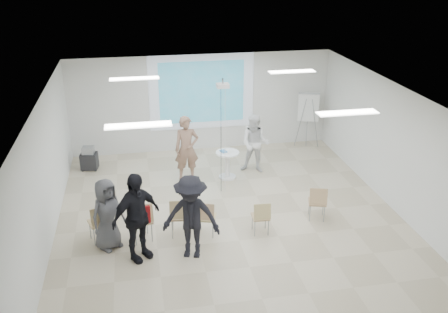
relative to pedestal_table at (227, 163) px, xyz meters
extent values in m
cube|color=beige|center=(-0.36, -2.20, -0.49)|extent=(8.00, 9.00, 0.10)
cube|color=white|center=(-0.36, -2.20, 2.61)|extent=(8.00, 9.00, 0.10)
cube|color=silver|center=(-0.36, 2.35, 1.06)|extent=(8.00, 0.10, 3.00)
cube|color=silver|center=(-4.41, -2.20, 1.06)|extent=(0.10, 9.00, 3.00)
cube|color=silver|center=(3.69, -2.20, 1.06)|extent=(0.10, 9.00, 3.00)
cube|color=silver|center=(-0.36, 2.29, 1.41)|extent=(3.20, 0.01, 2.30)
cube|color=teal|center=(-0.36, 2.27, 1.41)|extent=(2.60, 0.01, 1.90)
cylinder|color=white|center=(0.00, 0.00, -0.42)|extent=(0.60, 0.60, 0.05)
cylinder|color=white|center=(0.00, 0.00, -0.07)|extent=(0.16, 0.16, 0.70)
cylinder|color=white|center=(0.00, 0.00, 0.31)|extent=(0.82, 0.82, 0.04)
cube|color=white|center=(0.06, -0.01, 0.34)|extent=(0.26, 0.24, 0.01)
cube|color=#3E7EBA|center=(-0.10, 0.03, 0.35)|extent=(0.21, 0.25, 0.02)
imported|color=#96705C|center=(-1.09, 0.13, 0.58)|extent=(0.77, 0.54, 2.05)
imported|color=white|center=(0.85, 0.29, 0.49)|extent=(1.11, 1.01, 1.87)
cube|color=white|center=(-0.91, 0.38, 0.91)|extent=(0.05, 0.13, 0.04)
cube|color=white|center=(0.67, 0.54, 0.82)|extent=(0.08, 0.12, 0.04)
cube|color=tan|center=(-3.33, -2.62, 0.00)|extent=(0.53, 0.53, 0.04)
cube|color=tan|center=(-3.27, -2.81, 0.25)|extent=(0.42, 0.21, 0.40)
cylinder|color=gray|center=(-3.44, -2.83, -0.23)|extent=(0.03, 0.03, 0.44)
cylinder|color=gray|center=(-3.12, -2.73, -0.23)|extent=(0.03, 0.03, 0.44)
cylinder|color=gray|center=(-3.55, -2.51, -0.23)|extent=(0.03, 0.03, 0.44)
cylinder|color=gray|center=(-3.23, -2.41, -0.23)|extent=(0.03, 0.03, 0.44)
cube|color=tan|center=(-2.44, -2.76, 0.03)|extent=(0.53, 0.53, 0.04)
cube|color=tan|center=(-2.39, -2.96, 0.29)|extent=(0.45, 0.19, 0.42)
cylinder|color=gray|center=(-2.57, -2.97, -0.21)|extent=(0.03, 0.03, 0.46)
cylinder|color=#94979C|center=(-2.22, -2.89, -0.21)|extent=(0.03, 0.03, 0.46)
cylinder|color=#96999E|center=(-2.66, -2.63, -0.21)|extent=(0.03, 0.03, 0.46)
cylinder|color=gray|center=(-2.31, -2.54, -0.21)|extent=(0.03, 0.03, 0.46)
cube|color=tan|center=(-1.58, -2.69, 0.02)|extent=(0.48, 0.48, 0.04)
cube|color=tan|center=(-1.61, -2.90, 0.28)|extent=(0.44, 0.14, 0.41)
cylinder|color=#969A9F|center=(-1.78, -2.85, -0.22)|extent=(0.03, 0.03, 0.46)
cylinder|color=gray|center=(-1.43, -2.89, -0.22)|extent=(0.03, 0.03, 0.46)
cylinder|color=gray|center=(-1.74, -2.50, -0.22)|extent=(0.03, 0.03, 0.46)
cylinder|color=gray|center=(-1.39, -2.54, -0.22)|extent=(0.03, 0.03, 0.46)
cube|color=tan|center=(-1.01, -2.79, -0.02)|extent=(0.50, 0.50, 0.04)
cube|color=tan|center=(-1.06, -2.97, 0.22)|extent=(0.40, 0.19, 0.38)
cylinder|color=#96999E|center=(-1.21, -2.90, -0.24)|extent=(0.03, 0.03, 0.42)
cylinder|color=gray|center=(-0.90, -3.00, -0.24)|extent=(0.03, 0.03, 0.42)
cylinder|color=gray|center=(-1.12, -2.59, -0.24)|extent=(0.03, 0.03, 0.42)
cylinder|color=gray|center=(-0.81, -2.69, -0.24)|extent=(0.03, 0.03, 0.42)
cube|color=tan|center=(0.18, -2.95, -0.04)|extent=(0.39, 0.39, 0.04)
cube|color=tan|center=(0.17, -3.13, 0.18)|extent=(0.38, 0.10, 0.36)
cylinder|color=gray|center=(0.02, -3.09, -0.25)|extent=(0.02, 0.02, 0.39)
cylinder|color=gray|center=(0.32, -3.11, -0.25)|extent=(0.02, 0.02, 0.39)
cylinder|color=gray|center=(0.03, -2.79, -0.25)|extent=(0.02, 0.02, 0.39)
cylinder|color=#92959A|center=(0.34, -2.81, -0.25)|extent=(0.02, 0.02, 0.39)
cube|color=tan|center=(1.64, -2.58, -0.01)|extent=(0.50, 0.50, 0.04)
cube|color=tan|center=(1.59, -2.76, 0.23)|extent=(0.41, 0.19, 0.39)
cylinder|color=gray|center=(1.44, -2.69, -0.23)|extent=(0.03, 0.03, 0.42)
cylinder|color=gray|center=(1.75, -2.78, -0.23)|extent=(0.03, 0.03, 0.42)
cylinder|color=#909398|center=(1.53, -2.37, -0.23)|extent=(0.03, 0.03, 0.42)
cylinder|color=#95979D|center=(1.84, -2.47, -0.23)|extent=(0.03, 0.03, 0.42)
cube|color=maroon|center=(-2.44, -2.98, 0.28)|extent=(0.42, 0.19, 0.39)
imported|color=black|center=(-1.58, -2.67, 0.06)|extent=(0.37, 0.29, 0.03)
imported|color=black|center=(-2.52, -3.45, 0.65)|extent=(1.48, 1.35, 2.18)
imported|color=black|center=(-1.44, -3.56, 0.58)|extent=(1.49, 1.09, 2.06)
imported|color=#515156|center=(-3.12, -2.92, 0.44)|extent=(1.03, 0.98, 1.77)
cylinder|color=gray|center=(2.68, 1.81, 0.38)|extent=(0.25, 0.28, 1.63)
cylinder|color=gray|center=(3.12, 1.67, 0.38)|extent=(0.35, 0.11, 1.63)
cylinder|color=#919399|center=(2.99, 2.02, 0.38)|extent=(0.13, 0.36, 1.62)
cube|color=white|center=(2.93, 1.84, 0.89)|extent=(0.67, 0.37, 0.91)
cube|color=gray|center=(2.94, 1.88, 1.30)|extent=(0.65, 0.25, 0.06)
cube|color=black|center=(-3.79, 1.31, -0.19)|extent=(0.51, 0.44, 0.46)
cube|color=#94969D|center=(-3.79, 1.31, 0.15)|extent=(0.36, 0.33, 0.20)
cylinder|color=black|center=(-3.99, 1.20, -0.42)|extent=(0.06, 0.06, 0.06)
cylinder|color=black|center=(-3.63, 1.14, -0.42)|extent=(0.06, 0.06, 0.06)
cylinder|color=black|center=(-3.95, 1.47, -0.42)|extent=(0.06, 0.06, 0.06)
cylinder|color=black|center=(-3.58, 1.41, -0.42)|extent=(0.06, 0.06, 0.06)
cube|color=white|center=(-0.26, -0.70, 2.38)|extent=(0.30, 0.25, 0.10)
cylinder|color=gray|center=(-0.26, -0.70, 2.49)|extent=(0.04, 0.04, 0.14)
cylinder|color=black|center=(-0.32, -0.78, 0.94)|extent=(0.01, 0.01, 2.77)
cylinder|color=white|center=(-0.22, -0.80, 0.94)|extent=(0.01, 0.01, 2.77)
cube|color=white|center=(-2.36, -0.20, 2.53)|extent=(1.20, 0.30, 0.02)
cube|color=white|center=(1.64, -0.20, 2.53)|extent=(1.20, 0.30, 0.02)
cube|color=white|center=(-2.36, -3.70, 2.53)|extent=(1.20, 0.30, 0.02)
cube|color=white|center=(1.64, -3.70, 2.53)|extent=(1.20, 0.30, 0.02)
camera|label=1|loc=(-2.40, -12.31, 5.49)|focal=40.00mm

